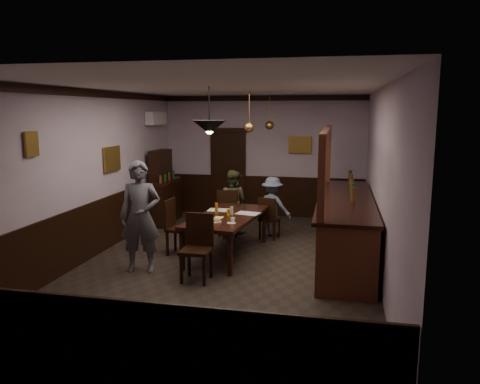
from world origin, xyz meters
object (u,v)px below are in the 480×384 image
(chair_near, at_px, (198,244))
(person_seated_right, at_px, (272,207))
(sideboard, at_px, (163,194))
(chair_side, at_px, (176,224))
(person_standing, at_px, (140,217))
(coffee_cup, at_px, (233,220))
(bar_counter, at_px, (345,226))
(pendant_iron, at_px, (209,127))
(chair_far_left, at_px, (228,211))
(pendant_brass_mid, at_px, (249,127))
(chair_far_right, at_px, (269,216))
(soda_can, at_px, (229,213))
(person_seated_left, at_px, (232,202))
(dining_table, at_px, (227,219))
(pendant_brass_far, at_px, (270,125))

(chair_near, height_order, person_seated_right, person_seated_right)
(chair_near, xyz_separation_m, person_seated_right, (0.78, 2.80, 0.06))
(sideboard, bearing_deg, chair_side, -63.67)
(person_standing, bearing_deg, coffee_cup, 10.34)
(chair_side, relative_size, person_standing, 0.56)
(sideboard, xyz_separation_m, bar_counter, (4.20, -1.93, -0.10))
(coffee_cup, distance_m, pendant_iron, 1.61)
(chair_far_left, relative_size, pendant_brass_mid, 1.23)
(chair_far_right, bearing_deg, soda_can, 79.33)
(person_seated_right, bearing_deg, pendant_brass_mid, 64.73)
(chair_far_left, xyz_separation_m, sideboard, (-1.81, 0.91, 0.14))
(chair_side, height_order, person_seated_left, person_seated_left)
(chair_side, distance_m, pendant_brass_mid, 2.37)
(chair_far_left, height_order, chair_side, chair_side)
(dining_table, bearing_deg, pendant_iron, -96.42)
(person_standing, xyz_separation_m, person_seated_left, (0.91, 2.72, -0.23))
(person_standing, relative_size, person_seated_right, 1.45)
(coffee_cup, bearing_deg, sideboard, 136.54)
(chair_far_right, bearing_deg, person_standing, 64.95)
(dining_table, height_order, person_seated_left, person_seated_left)
(chair_side, xyz_separation_m, person_seated_left, (0.68, 1.69, 0.13))
(chair_far_left, bearing_deg, pendant_brass_far, -127.55)
(chair_far_left, distance_m, soda_can, 1.44)
(person_seated_left, height_order, coffee_cup, person_seated_left)
(person_standing, xyz_separation_m, pendant_iron, (1.09, 0.33, 1.44))
(coffee_cup, height_order, pendant_brass_far, pendant_brass_far)
(dining_table, xyz_separation_m, person_standing, (-1.18, -1.12, 0.23))
(coffee_cup, bearing_deg, pendant_brass_far, 92.98)
(person_standing, distance_m, pendant_brass_far, 4.10)
(person_standing, height_order, soda_can, person_standing)
(coffee_cup, xyz_separation_m, soda_can, (-0.19, 0.48, 0.01))
(person_standing, bearing_deg, bar_counter, 11.61)
(soda_can, relative_size, pendant_brass_mid, 0.15)
(person_seated_right, distance_m, sideboard, 2.82)
(chair_near, bearing_deg, pendant_brass_far, 82.04)
(person_standing, relative_size, bar_counter, 0.44)
(soda_can, bearing_deg, person_standing, -139.30)
(dining_table, height_order, soda_can, soda_can)
(pendant_brass_mid, bearing_deg, person_standing, -123.14)
(chair_far_right, distance_m, pendant_brass_far, 2.16)
(coffee_cup, relative_size, pendant_brass_mid, 0.10)
(soda_can, bearing_deg, chair_side, -178.19)
(person_standing, bearing_deg, dining_table, 31.82)
(chair_far_right, height_order, person_seated_right, person_seated_right)
(person_seated_right, height_order, coffee_cup, person_seated_right)
(person_standing, height_order, bar_counter, bar_counter)
(person_seated_left, relative_size, pendant_brass_far, 1.69)
(pendant_brass_mid, bearing_deg, person_seated_right, 49.47)
(person_seated_left, height_order, bar_counter, bar_counter)
(chair_far_left, bearing_deg, pendant_brass_mid, 145.11)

